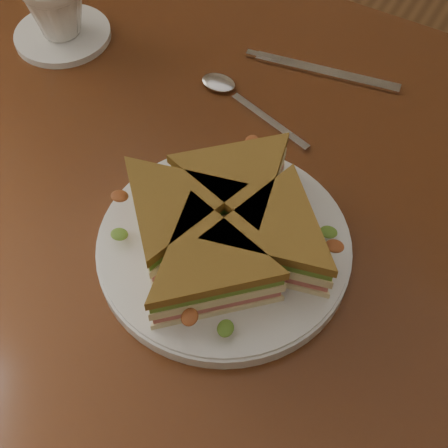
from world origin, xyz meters
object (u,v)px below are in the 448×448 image
at_px(sandwich_wedges, 224,227).
at_px(coffee_cup, 56,7).
at_px(knife, 316,70).
at_px(plate, 224,247).
at_px(spoon, 231,92).
at_px(table, 220,226).
at_px(saucer, 63,35).

distance_m(sandwich_wedges, coffee_cup, 0.43).
bearing_deg(coffee_cup, knife, 23.95).
distance_m(plate, knife, 0.32).
relative_size(sandwich_wedges, spoon, 1.64).
bearing_deg(coffee_cup, spoon, 9.05).
bearing_deg(sandwich_wedges, plate, 0.00).
distance_m(table, spoon, 0.18).
relative_size(spoon, knife, 0.84).
xyz_separation_m(table, coffee_cup, (-0.33, 0.11, 0.15)).
relative_size(saucer, coffee_cup, 1.57).
bearing_deg(plate, table, 122.64).
relative_size(plate, spoon, 1.53).
distance_m(saucer, coffee_cup, 0.05).
bearing_deg(coffee_cup, sandwich_wedges, -22.38).
bearing_deg(plate, knife, 96.73).
bearing_deg(table, plate, -57.36).
distance_m(knife, coffee_cup, 0.37).
height_order(table, coffee_cup, coffee_cup).
height_order(table, knife, knife).
distance_m(sandwich_wedges, knife, 0.32).
relative_size(table, plate, 4.37).
bearing_deg(saucer, sandwich_wedges, -27.72).
xyz_separation_m(sandwich_wedges, saucer, (-0.38, 0.20, -0.04)).
bearing_deg(saucer, table, -19.17).
xyz_separation_m(table, plate, (0.06, -0.09, 0.11)).
bearing_deg(table, coffee_cup, 160.83).
bearing_deg(sandwich_wedges, table, 122.64).
relative_size(table, sandwich_wedges, 4.10).
bearing_deg(knife, plate, -93.28).
distance_m(table, sandwich_wedges, 0.18).
xyz_separation_m(plate, coffee_cup, (-0.38, 0.20, 0.04)).
xyz_separation_m(spoon, knife, (0.08, 0.10, -0.00)).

